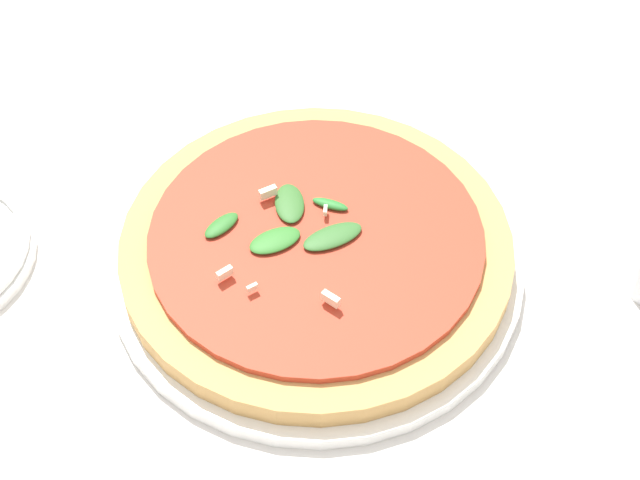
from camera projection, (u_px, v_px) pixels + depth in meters
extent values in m
plane|color=silver|center=(325.00, 247.00, 0.69)|extent=(6.00, 6.00, 0.00)
cylinder|color=white|center=(320.00, 260.00, 0.68)|extent=(0.31, 0.31, 0.01)
cylinder|color=tan|center=(320.00, 248.00, 0.67)|extent=(0.29, 0.29, 0.02)
cylinder|color=#B73823|center=(320.00, 237.00, 0.66)|extent=(0.25, 0.25, 0.01)
ellipsoid|color=#316328|center=(291.00, 202.00, 0.67)|extent=(0.05, 0.04, 0.01)
ellipsoid|color=#29742D|center=(327.00, 203.00, 0.67)|extent=(0.01, 0.03, 0.01)
ellipsoid|color=#31642A|center=(333.00, 236.00, 0.65)|extent=(0.05, 0.05, 0.01)
ellipsoid|color=#2B6A27|center=(221.00, 225.00, 0.66)|extent=(0.03, 0.02, 0.01)
ellipsoid|color=#2F7129|center=(275.00, 240.00, 0.65)|extent=(0.04, 0.04, 0.01)
cube|color=beige|center=(225.00, 273.00, 0.62)|extent=(0.01, 0.01, 0.01)
cube|color=beige|center=(325.00, 211.00, 0.66)|extent=(0.01, 0.00, 0.00)
cube|color=beige|center=(266.00, 196.00, 0.67)|extent=(0.01, 0.01, 0.01)
cube|color=beige|center=(252.00, 287.00, 0.61)|extent=(0.01, 0.01, 0.00)
cube|color=beige|center=(331.00, 299.00, 0.61)|extent=(0.01, 0.01, 0.01)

